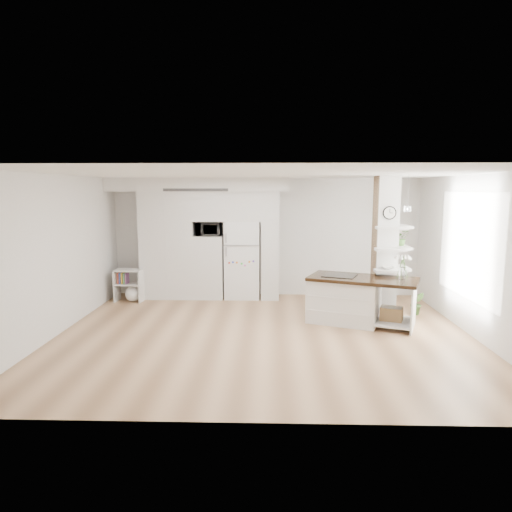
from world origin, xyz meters
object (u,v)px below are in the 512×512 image
(bookshelf, at_px, (130,288))
(kitchen_island, at_px, (350,298))
(floor_plant_a, at_px, (417,303))
(refrigerator, at_px, (242,260))

(bookshelf, bearing_deg, kitchen_island, -13.30)
(bookshelf, relative_size, floor_plant_a, 1.54)
(kitchen_island, height_order, floor_plant_a, kitchen_island)
(kitchen_island, bearing_deg, floor_plant_a, 43.10)
(bookshelf, distance_m, floor_plant_a, 6.04)
(refrigerator, xyz_separation_m, bookshelf, (-2.45, -0.45, -0.57))
(bookshelf, height_order, floor_plant_a, bookshelf)
(kitchen_island, height_order, bookshelf, kitchen_island)
(refrigerator, relative_size, kitchen_island, 0.83)
(refrigerator, height_order, bookshelf, refrigerator)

